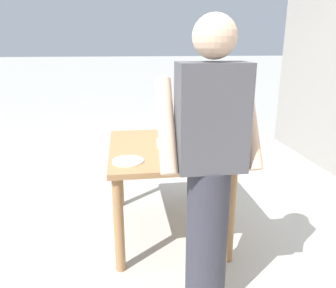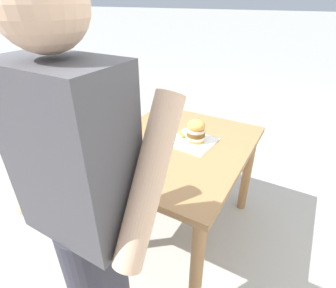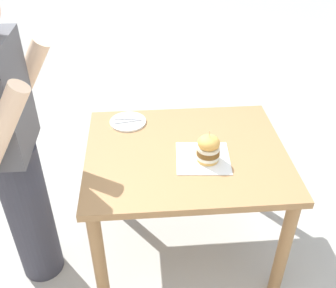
{
  "view_description": "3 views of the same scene",
  "coord_description": "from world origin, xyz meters",
  "px_view_note": "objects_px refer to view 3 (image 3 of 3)",
  "views": [
    {
      "loc": [
        0.33,
        2.49,
        1.55
      ],
      "look_at": [
        0.0,
        0.1,
        0.8
      ],
      "focal_mm": 35.0,
      "sensor_mm": 36.0,
      "label": 1
    },
    {
      "loc": [
        -0.7,
        1.32,
        1.59
      ],
      "look_at": [
        0.0,
        0.1,
        0.8
      ],
      "focal_mm": 28.0,
      "sensor_mm": 36.0,
      "label": 2
    },
    {
      "loc": [
        -1.72,
        0.24,
        2.04
      ],
      "look_at": [
        0.0,
        0.1,
        0.8
      ],
      "focal_mm": 42.0,
      "sensor_mm": 36.0,
      "label": 3
    }
  ],
  "objects_px": {
    "side_plate_with_forks": "(128,122)",
    "patio_table": "(186,167)",
    "diner_across_table": "(13,152)",
    "pickle_spear": "(206,146)",
    "sandwich": "(208,148)"
  },
  "relations": [
    {
      "from": "diner_across_table",
      "to": "side_plate_with_forks",
      "type": "bearing_deg",
      "value": -52.22
    },
    {
      "from": "diner_across_table",
      "to": "patio_table",
      "type": "bearing_deg",
      "value": -82.33
    },
    {
      "from": "sandwich",
      "to": "pickle_spear",
      "type": "xyz_separation_m",
      "value": [
        0.11,
        -0.01,
        -0.06
      ]
    },
    {
      "from": "patio_table",
      "to": "sandwich",
      "type": "relative_size",
      "value": 5.96
    },
    {
      "from": "patio_table",
      "to": "pickle_spear",
      "type": "height_order",
      "value": "pickle_spear"
    },
    {
      "from": "side_plate_with_forks",
      "to": "patio_table",
      "type": "bearing_deg",
      "value": -134.46
    },
    {
      "from": "pickle_spear",
      "to": "side_plate_with_forks",
      "type": "bearing_deg",
      "value": 55.27
    },
    {
      "from": "side_plate_with_forks",
      "to": "diner_across_table",
      "type": "xyz_separation_m",
      "value": [
        -0.43,
        0.56,
        0.13
      ]
    },
    {
      "from": "sandwich",
      "to": "pickle_spear",
      "type": "distance_m",
      "value": 0.12
    },
    {
      "from": "patio_table",
      "to": "pickle_spear",
      "type": "distance_m",
      "value": 0.18
    },
    {
      "from": "patio_table",
      "to": "side_plate_with_forks",
      "type": "height_order",
      "value": "side_plate_with_forks"
    },
    {
      "from": "patio_table",
      "to": "diner_across_table",
      "type": "relative_size",
      "value": 0.65
    },
    {
      "from": "pickle_spear",
      "to": "diner_across_table",
      "type": "height_order",
      "value": "diner_across_table"
    },
    {
      "from": "sandwich",
      "to": "side_plate_with_forks",
      "type": "bearing_deg",
      "value": 46.04
    },
    {
      "from": "patio_table",
      "to": "side_plate_with_forks",
      "type": "relative_size",
      "value": 5.0
    }
  ]
}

